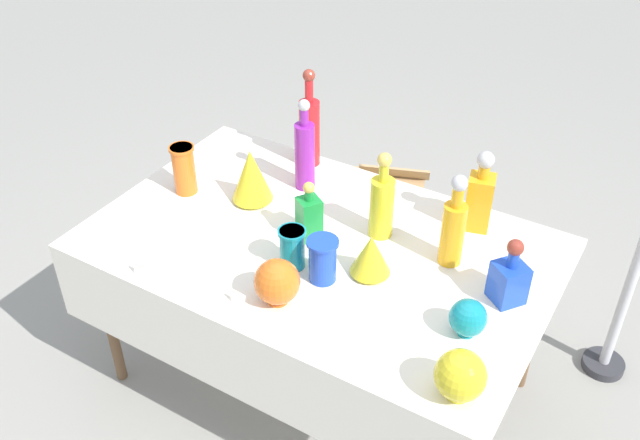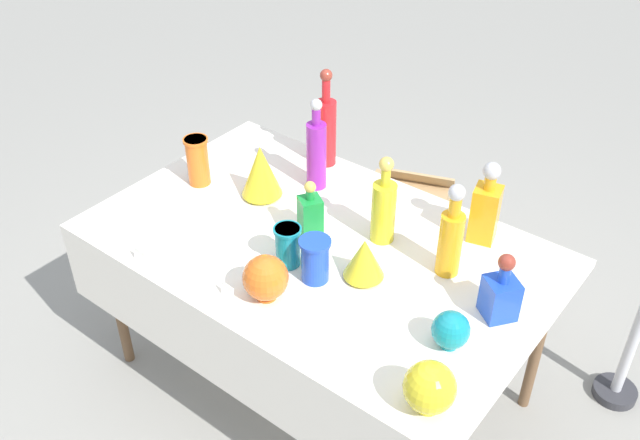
{
  "view_description": "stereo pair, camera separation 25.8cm",
  "coord_description": "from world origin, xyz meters",
  "views": [
    {
      "loc": [
        1.07,
        -1.79,
        2.38
      ],
      "look_at": [
        0.0,
        0.0,
        0.86
      ],
      "focal_mm": 40.0,
      "sensor_mm": 36.0,
      "label": 1
    },
    {
      "loc": [
        1.29,
        -1.64,
        2.38
      ],
      "look_at": [
        0.0,
        0.0,
        0.86
      ],
      "focal_mm": 40.0,
      "sensor_mm": 36.0,
      "label": 2
    }
  ],
  "objects": [
    {
      "name": "tall_bottle_0",
      "position": [
        -0.25,
        0.29,
        0.92
      ],
      "size": [
        0.08,
        0.08,
        0.39
      ],
      "color": "purple",
      "rests_on": "display_table"
    },
    {
      "name": "slender_vase_0",
      "position": [
        -0.64,
        0.01,
        0.87
      ],
      "size": [
        0.1,
        0.1,
        0.21
      ],
      "color": "orange",
      "rests_on": "display_table"
    },
    {
      "name": "ground_plane",
      "position": [
        0.0,
        0.0,
        0.0
      ],
      "size": [
        40.0,
        40.0,
        0.0
      ],
      "primitive_type": "plane",
      "color": "gray"
    },
    {
      "name": "round_bowl_1",
      "position": [
        0.71,
        -0.41,
        0.84
      ],
      "size": [
        0.15,
        0.15,
        0.16
      ],
      "color": "yellow",
      "rests_on": "display_table"
    },
    {
      "name": "slender_vase_2",
      "position": [
        0.11,
        -0.17,
        0.85
      ],
      "size": [
        0.11,
        0.11,
        0.16
      ],
      "color": "blue",
      "rests_on": "display_table"
    },
    {
      "name": "fluted_vase_1",
      "position": [
        -0.37,
        0.1,
        0.88
      ],
      "size": [
        0.16,
        0.16,
        0.23
      ],
      "color": "yellow",
      "rests_on": "display_table"
    },
    {
      "name": "fluted_vase_0",
      "position": [
        0.24,
        -0.07,
        0.85
      ],
      "size": [
        0.14,
        0.14,
        0.16
      ],
      "color": "yellow",
      "rests_on": "display_table"
    },
    {
      "name": "square_decanter_1",
      "position": [
        0.69,
        0.05,
        0.85
      ],
      "size": [
        0.14,
        0.14,
        0.25
      ],
      "color": "blue",
      "rests_on": "display_table"
    },
    {
      "name": "round_bowl_0",
      "position": [
        0.64,
        -0.17,
        0.83
      ],
      "size": [
        0.12,
        0.12,
        0.13
      ],
      "color": "teal",
      "rests_on": "display_table"
    },
    {
      "name": "round_bowl_2",
      "position": [
        0.05,
        -0.35,
        0.84
      ],
      "size": [
        0.16,
        0.16,
        0.16
      ],
      "color": "orange",
      "rests_on": "display_table"
    },
    {
      "name": "tall_bottle_1",
      "position": [
        0.45,
        0.14,
        0.91
      ],
      "size": [
        0.08,
        0.08,
        0.36
      ],
      "color": "orange",
      "rests_on": "display_table"
    },
    {
      "name": "cardboard_box_behind_left",
      "position": [
        -0.19,
        0.94,
        0.2
      ],
      "size": [
        0.51,
        0.51,
        0.47
      ],
      "color": "tan",
      "rests_on": "ground"
    },
    {
      "name": "price_tag_center",
      "position": [
        -0.06,
        -0.43,
        0.78
      ],
      "size": [
        0.06,
        0.02,
        0.05
      ],
      "primitive_type": "cube",
      "rotation": [
        -0.21,
        0.0,
        -0.09
      ],
      "color": "white",
      "rests_on": "display_table"
    },
    {
      "name": "price_tag_left",
      "position": [
        -0.44,
        -0.48,
        0.78
      ],
      "size": [
        0.06,
        0.02,
        0.05
      ],
      "primitive_type": "cube",
      "rotation": [
        -0.21,
        0.0,
        -0.01
      ],
      "color": "white",
      "rests_on": "display_table"
    },
    {
      "name": "display_table",
      "position": [
        0.0,
        -0.04,
        0.7
      ],
      "size": [
        1.7,
        1.06,
        0.76
      ],
      "color": "white",
      "rests_on": "ground"
    },
    {
      "name": "slender_vase_1",
      "position": [
        -0.01,
        -0.17,
        0.84
      ],
      "size": [
        0.1,
        0.1,
        0.16
      ],
      "color": "teal",
      "rests_on": "display_table"
    },
    {
      "name": "square_decanter_0",
      "position": [
        -0.05,
        0.01,
        0.86
      ],
      "size": [
        0.11,
        0.11,
        0.24
      ],
      "color": "#198C38",
      "rests_on": "display_table"
    },
    {
      "name": "tall_bottle_2",
      "position": [
        0.17,
        0.16,
        0.9
      ],
      "size": [
        0.09,
        0.09,
        0.35
      ],
      "color": "yellow",
      "rests_on": "display_table"
    },
    {
      "name": "square_decanter_2",
      "position": [
        0.46,
        0.39,
        0.9
      ],
      "size": [
        0.12,
        0.12,
        0.33
      ],
      "color": "orange",
      "rests_on": "display_table"
    },
    {
      "name": "tall_bottle_3",
      "position": [
        -0.33,
        0.46,
        0.93
      ],
      "size": [
        0.09,
        0.09,
        0.43
      ],
      "color": "red",
      "rests_on": "display_table"
    }
  ]
}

